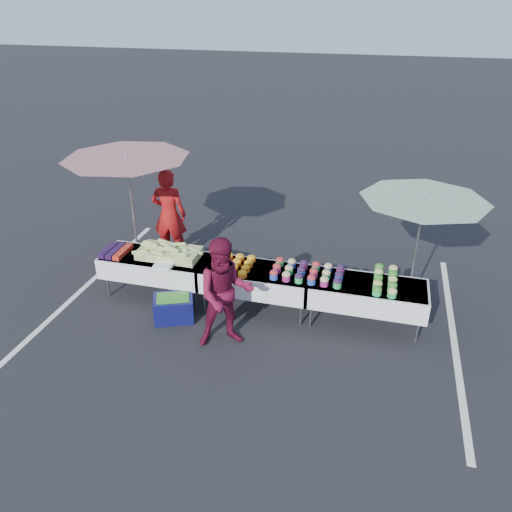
% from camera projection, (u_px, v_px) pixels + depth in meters
% --- Properties ---
extents(ground, '(80.00, 80.00, 0.00)m').
position_uv_depth(ground, '(256.00, 308.00, 8.52)').
color(ground, black).
extents(stripe_left, '(0.10, 5.00, 0.00)m').
position_uv_depth(stripe_left, '(89.00, 283.00, 9.25)').
color(stripe_left, silver).
rests_on(stripe_left, ground).
extents(stripe_right, '(0.10, 5.00, 0.00)m').
position_uv_depth(stripe_right, '(453.00, 337.00, 7.80)').
color(stripe_right, silver).
rests_on(stripe_right, ground).
extents(table_left, '(1.86, 0.81, 0.75)m').
position_uv_depth(table_left, '(156.00, 265.00, 8.66)').
color(table_left, white).
rests_on(table_left, ground).
extents(table_center, '(1.86, 0.81, 0.75)m').
position_uv_depth(table_center, '(256.00, 278.00, 8.25)').
color(table_center, white).
rests_on(table_center, ground).
extents(table_right, '(1.86, 0.81, 0.75)m').
position_uv_depth(table_right, '(366.00, 293.00, 7.84)').
color(table_right, white).
rests_on(table_right, ground).
extents(berry_punnets, '(0.40, 0.54, 0.08)m').
position_uv_depth(berry_punnets, '(116.00, 251.00, 8.67)').
color(berry_punnets, black).
rests_on(berry_punnets, table_left).
extents(corn_pile, '(1.16, 0.57, 0.26)m').
position_uv_depth(corn_pile, '(168.00, 252.00, 8.52)').
color(corn_pile, '#A8D36C').
rests_on(corn_pile, table_left).
extents(plastic_bags, '(0.30, 0.25, 0.05)m').
position_uv_depth(plastic_bags, '(164.00, 265.00, 8.24)').
color(plastic_bags, white).
rests_on(plastic_bags, table_left).
extents(carrot_bowls, '(0.55, 0.69, 0.11)m').
position_uv_depth(carrot_bowls, '(235.00, 264.00, 8.22)').
color(carrot_bowls, orange).
rests_on(carrot_bowls, table_center).
extents(potato_cups, '(1.14, 0.58, 0.16)m').
position_uv_depth(potato_cups, '(308.00, 272.00, 7.94)').
color(potato_cups, '#2546AD').
rests_on(potato_cups, table_right).
extents(bean_baskets, '(0.36, 0.86, 0.15)m').
position_uv_depth(bean_baskets, '(385.00, 280.00, 7.74)').
color(bean_baskets, green).
rests_on(bean_baskets, table_right).
extents(vendor, '(0.72, 0.51, 1.85)m').
position_uv_depth(vendor, '(169.00, 215.00, 9.74)').
color(vendor, '#A21213').
rests_on(vendor, ground).
extents(customer, '(1.05, 0.95, 1.75)m').
position_uv_depth(customer, '(225.00, 294.00, 7.29)').
color(customer, maroon).
rests_on(customer, ground).
extents(umbrella_left, '(2.63, 2.63, 2.27)m').
position_uv_depth(umbrella_left, '(128.00, 168.00, 8.70)').
color(umbrella_left, black).
rests_on(umbrella_left, ground).
extents(umbrella_right, '(2.07, 2.07, 2.01)m').
position_uv_depth(umbrella_right, '(423.00, 210.00, 7.64)').
color(umbrella_right, black).
rests_on(umbrella_right, ground).
extents(storage_bin, '(0.76, 0.67, 0.41)m').
position_uv_depth(storage_bin, '(174.00, 308.00, 8.14)').
color(storage_bin, '#0E1048').
rests_on(storage_bin, ground).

